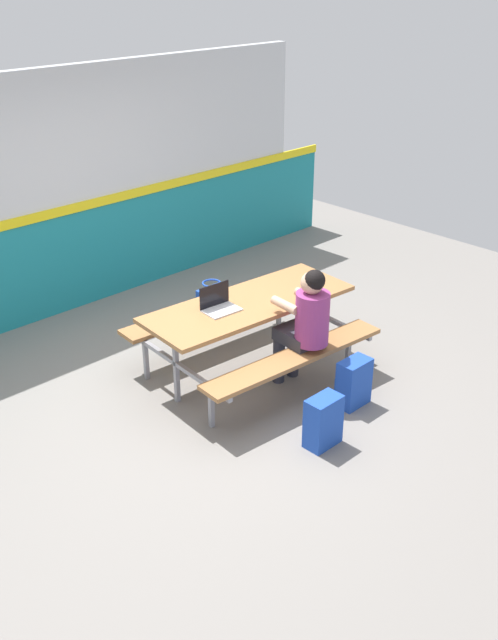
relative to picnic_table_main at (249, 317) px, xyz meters
The scene contains 8 objects.
ground_plane 0.72m from the picnic_table_main, behind, with size 10.00×10.00×0.02m, color gray.
accent_backdrop 2.56m from the picnic_table_main, 99.83° to the left, with size 8.00×0.14×2.60m.
picnic_table_main is the anchor object (origin of this frame).
student_nearer 0.60m from the picnic_table_main, 75.69° to the right, with size 0.38×0.53×1.21m.
laptop_silver 0.38m from the picnic_table_main, 168.66° to the left, with size 0.34×0.24×0.22m.
backpack_dark 1.36m from the picnic_table_main, 107.01° to the right, with size 0.30×0.22×0.44m.
tote_bag_bright 1.28m from the picnic_table_main, 65.30° to the left, with size 0.34×0.21×0.43m.
satchel_spare 1.14m from the picnic_table_main, 75.78° to the right, with size 0.30×0.22×0.44m.
Camera 1 is at (-3.82, -4.40, 3.60)m, focal length 41.42 mm.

